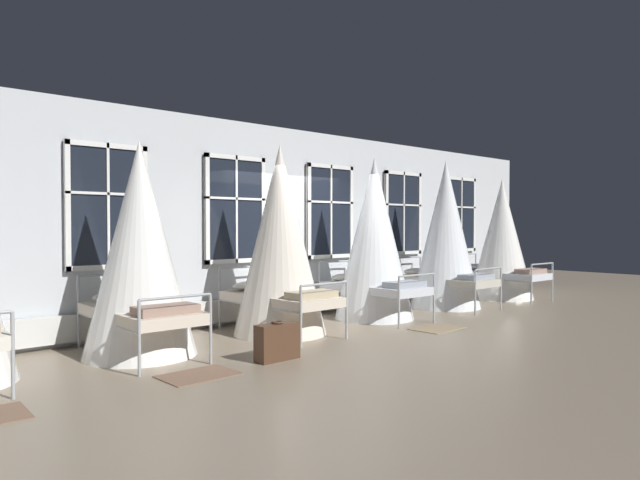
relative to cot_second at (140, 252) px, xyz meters
name	(u,v)px	position (x,y,z in m)	size (l,w,h in m)	color
ground	(324,325)	(3.20, 0.13, -1.29)	(28.13, 28.13, 0.00)	gray
back_wall_with_windows	(283,223)	(3.20, 1.21, 0.37)	(15.07, 0.10, 3.32)	silver
window_bank	(287,258)	(3.20, 1.09, -0.25)	(11.65, 0.10, 2.68)	black
cot_second	(140,252)	(0.00, 0.00, 0.00)	(1.38, 1.97, 2.66)	#9EA3A8
cot_third	(280,243)	(2.17, -0.03, 0.07)	(1.38, 1.97, 2.81)	#9EA3A8
cot_fourth	(374,241)	(4.27, 0.02, 0.06)	(1.38, 1.98, 2.79)	#9EA3A8
cot_fifth	(446,236)	(6.34, 0.01, 0.12)	(1.38, 1.95, 2.90)	#9EA3A8
cot_sixth	(502,241)	(8.41, 0.01, -0.01)	(1.38, 1.98, 2.64)	#9EA3A8
rug_second	(199,375)	(0.04, -1.34, -1.28)	(0.80, 0.56, 0.01)	brown
rug_fourth	(437,328)	(4.25, -1.34, -1.28)	(0.80, 0.56, 0.01)	#8E7A5B
suitcase_dark	(277,342)	(1.10, -1.34, -1.06)	(0.56, 0.22, 0.47)	#472D1E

